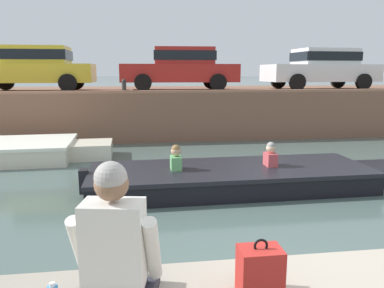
# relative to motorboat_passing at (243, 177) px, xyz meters

# --- Properties ---
(ground_plane) EXTENTS (400.00, 400.00, 0.00)m
(ground_plane) POSITION_rel_motorboat_passing_xyz_m (-0.42, 0.39, -0.22)
(ground_plane) COLOR #4C605B
(far_quay_wall) EXTENTS (60.00, 6.00, 1.62)m
(far_quay_wall) POSITION_rel_motorboat_passing_xyz_m (-0.42, 8.08, 0.59)
(far_quay_wall) COLOR brown
(far_quay_wall) RESTS_ON ground
(far_wall_coping) EXTENTS (60.00, 0.24, 0.08)m
(far_wall_coping) POSITION_rel_motorboat_passing_xyz_m (-0.42, 5.20, 1.43)
(far_wall_coping) COLOR #9F6C52
(far_wall_coping) RESTS_ON far_quay_wall
(motorboat_passing) EXTENTS (6.69, 1.91, 0.92)m
(motorboat_passing) POSITION_rel_motorboat_passing_xyz_m (0.00, 0.00, 0.00)
(motorboat_passing) COLOR black
(motorboat_passing) RESTS_ON ground
(car_leftmost_yellow) EXTENTS (4.11, 1.95, 1.54)m
(car_leftmost_yellow) POSITION_rel_motorboat_passing_xyz_m (-5.58, 7.05, 2.24)
(car_leftmost_yellow) COLOR yellow
(car_leftmost_yellow) RESTS_ON far_quay_wall
(car_left_inner_red) EXTENTS (4.30, 2.00, 1.54)m
(car_left_inner_red) POSITION_rel_motorboat_passing_xyz_m (-0.45, 7.05, 2.24)
(car_left_inner_red) COLOR #B2231E
(car_left_inner_red) RESTS_ON far_quay_wall
(car_centre_white) EXTENTS (4.38, 2.05, 1.54)m
(car_centre_white) POSITION_rel_motorboat_passing_xyz_m (5.06, 7.05, 2.24)
(car_centre_white) COLOR white
(car_centre_white) RESTS_ON far_quay_wall
(mooring_bollard_mid) EXTENTS (0.15, 0.15, 0.45)m
(mooring_bollard_mid) POSITION_rel_motorboat_passing_xyz_m (-2.48, 5.33, 1.63)
(mooring_bollard_mid) COLOR #2D2B28
(mooring_bollard_mid) RESTS_ON far_quay_wall
(person_seated_left) EXTENTS (0.57, 0.58, 0.97)m
(person_seated_left) POSITION_rel_motorboat_passing_xyz_m (-2.14, -4.82, 0.97)
(person_seated_left) COLOR #282833
(person_seated_left) RESTS_ON near_quay
(backpack_on_ledge) EXTENTS (0.28, 0.24, 0.41)m
(backpack_on_ledge) POSITION_rel_motorboat_passing_xyz_m (-1.23, -4.80, 0.76)
(backpack_on_ledge) COLOR #A5231E
(backpack_on_ledge) RESTS_ON near_quay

